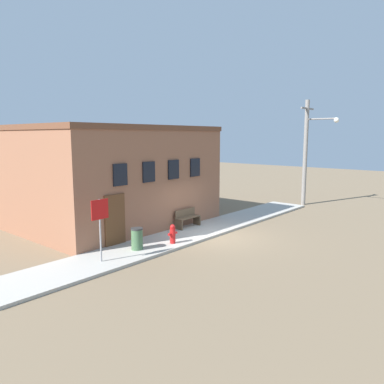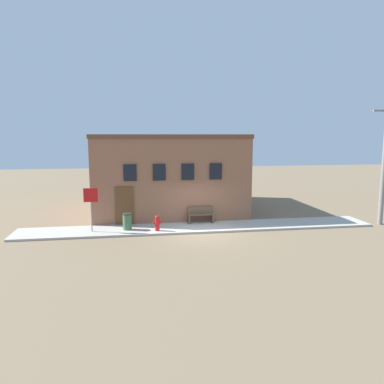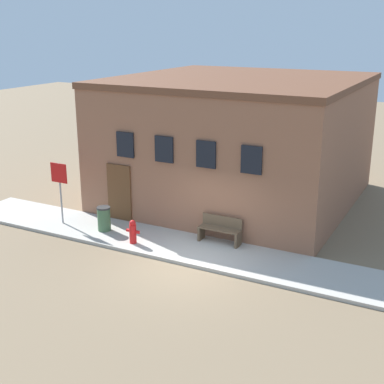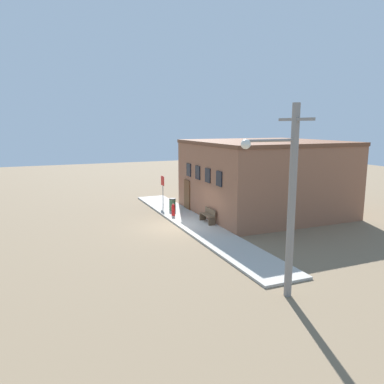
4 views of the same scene
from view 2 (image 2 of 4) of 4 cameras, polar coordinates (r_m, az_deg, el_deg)
name	(u,v)px [view 2 (image 2 of 4)]	position (r m, az deg, el deg)	size (l,w,h in m)	color
ground_plane	(203,234)	(19.23, 1.62, -6.38)	(80.00, 80.00, 0.00)	#7A664C
sidewalk	(199,227)	(20.29, 1.02, -5.41)	(19.05, 2.26, 0.11)	#B2ADA3
brick_building	(166,172)	(25.38, -4.00, 3.06)	(9.16, 9.44, 5.03)	#8E5B42
fire_hydrant	(157,223)	(19.37, -5.32, -4.74)	(0.49, 0.23, 0.80)	red
stop_sign	(91,201)	(19.56, -15.16, -1.36)	(0.70, 0.06, 2.24)	gray
bench	(201,215)	(21.01, 1.31, -3.53)	(1.42, 0.44, 0.88)	brown
trash_bin	(127,221)	(19.80, -9.84, -4.44)	(0.48, 0.48, 0.86)	#426642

